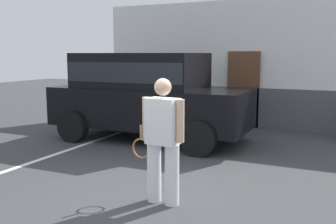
{
  "coord_description": "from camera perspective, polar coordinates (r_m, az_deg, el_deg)",
  "views": [
    {
      "loc": [
        2.59,
        -4.64,
        2.03
      ],
      "look_at": [
        -0.18,
        1.2,
        1.05
      ],
      "focal_mm": 41.07,
      "sensor_mm": 36.0,
      "label": 1
    }
  ],
  "objects": [
    {
      "name": "house_frontage",
      "position": [
        11.04,
        11.88,
        6.46
      ],
      "size": [
        8.76,
        0.4,
        3.5
      ],
      "color": "white",
      "rests_on": "ground_plane"
    },
    {
      "name": "parking_stripe_0",
      "position": [
        8.38,
        -15.24,
        -5.68
      ],
      "size": [
        0.12,
        4.4,
        0.01
      ],
      "primitive_type": "cube",
      "color": "silver",
      "rests_on": "ground_plane"
    },
    {
      "name": "ground_plane",
      "position": [
        5.69,
        -3.61,
        -12.31
      ],
      "size": [
        40.0,
        40.0,
        0.0
      ],
      "primitive_type": "plane",
      "color": "#38383A"
    },
    {
      "name": "tennis_player_man",
      "position": [
        5.18,
        -0.81,
        -4.14
      ],
      "size": [
        0.89,
        0.3,
        1.71
      ],
      "rotation": [
        0.0,
        0.0,
        3.05
      ],
      "color": "white",
      "rests_on": "ground_plane"
    },
    {
      "name": "parked_suv",
      "position": [
        9.09,
        -3.19,
        3.03
      ],
      "size": [
        4.64,
        2.23,
        2.05
      ],
      "rotation": [
        0.0,
        0.0,
        0.02
      ],
      "color": "black",
      "rests_on": "ground_plane"
    }
  ]
}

